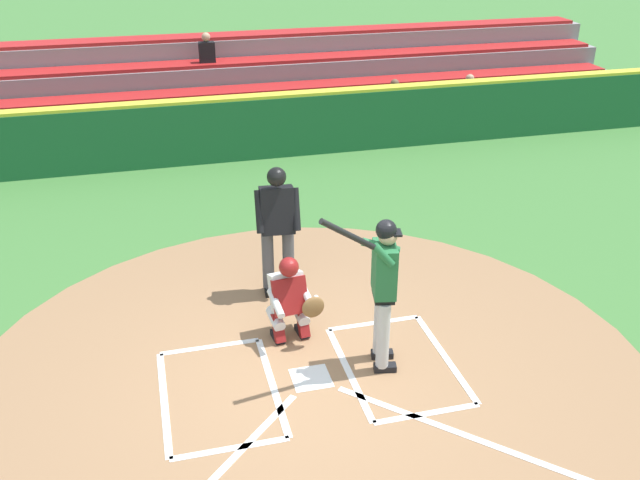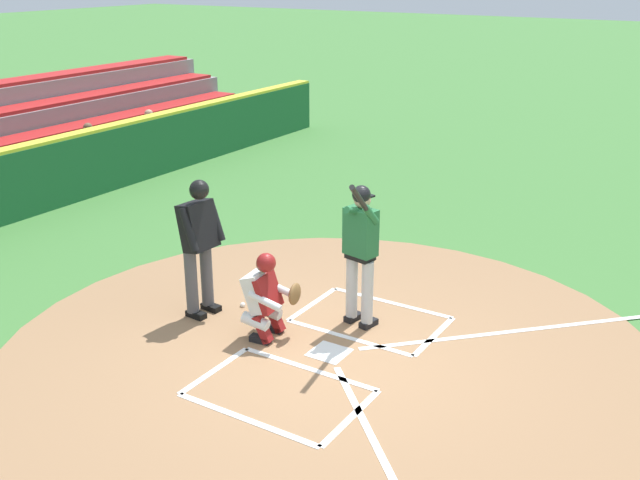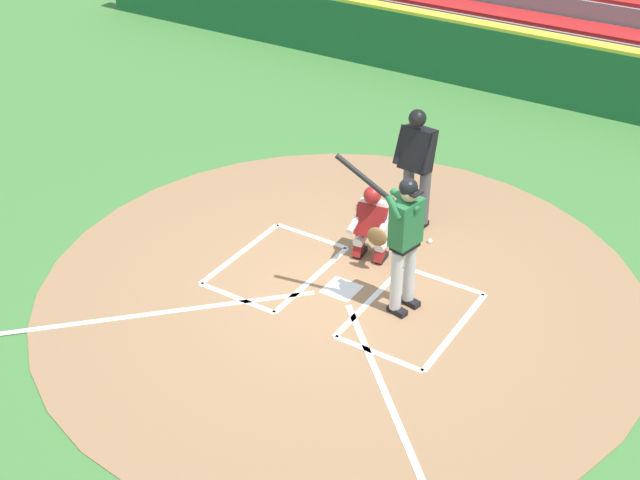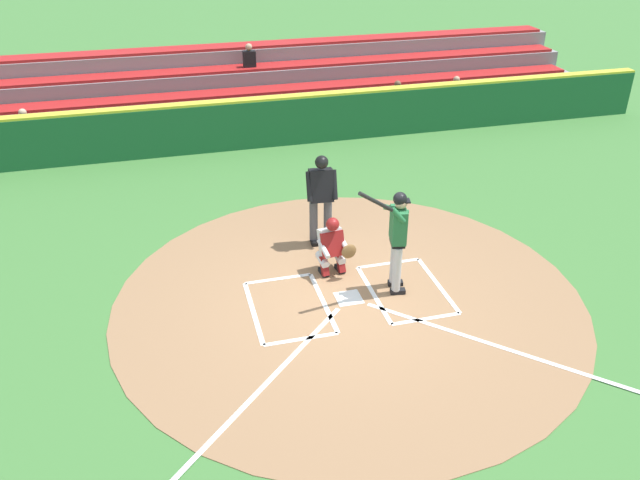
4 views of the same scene
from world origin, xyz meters
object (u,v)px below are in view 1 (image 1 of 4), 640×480
Objects in this scene: baseball at (316,297)px; batter at (383,284)px; catcher at (290,297)px; plate_umpire at (277,222)px.

batter is at bearing 102.84° from baseball.
catcher is 0.61× the size of plate_umpire.
catcher is at bearing -42.85° from batter.
batter is 2.09m from plate_umpire.
baseball is (0.37, -1.60, -1.06)m from batter.
batter is 1.14× the size of plate_umpire.
catcher is 1.09m from baseball.
batter reaches higher than catcher.
plate_umpire reaches higher than baseball.
plate_umpire reaches higher than catcher.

